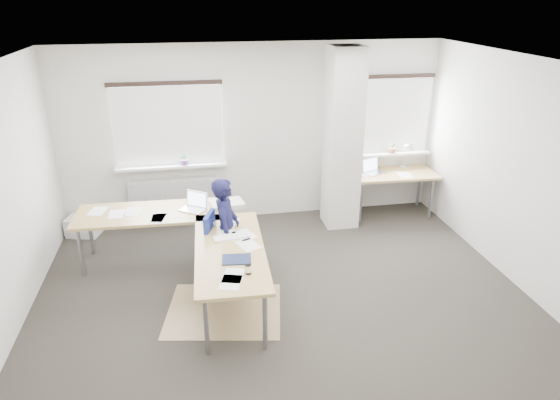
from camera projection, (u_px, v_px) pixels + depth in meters
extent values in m
plane|color=#282420|center=(283.00, 297.00, 6.14)|extent=(6.00, 6.00, 0.00)
cube|color=beige|center=(253.00, 134.00, 7.87)|extent=(6.00, 0.04, 2.80)
cube|color=beige|center=(353.00, 329.00, 3.34)|extent=(6.00, 0.04, 2.80)
cube|color=beige|center=(523.00, 175.00, 6.11)|extent=(0.04, 5.00, 2.80)
cube|color=white|center=(283.00, 64.00, 5.06)|extent=(6.00, 5.00, 0.04)
cube|color=beige|center=(343.00, 140.00, 7.59)|extent=(0.50, 0.50, 2.78)
cube|color=white|center=(168.00, 126.00, 7.55)|extent=(1.60, 0.04, 1.20)
cube|color=white|center=(168.00, 127.00, 7.51)|extent=(1.60, 0.02, 1.20)
cube|color=white|center=(172.00, 166.00, 7.72)|extent=(1.70, 0.20, 0.04)
cube|color=white|center=(393.00, 116.00, 8.15)|extent=(1.20, 0.04, 1.20)
cube|color=white|center=(394.00, 116.00, 8.11)|extent=(1.20, 0.02, 1.20)
cube|color=white|center=(391.00, 153.00, 8.33)|extent=(1.30, 0.20, 0.04)
cube|color=silver|center=(175.00, 197.00, 7.95)|extent=(1.40, 0.10, 0.60)
cylinder|color=#5E387C|center=(185.00, 162.00, 7.71)|extent=(0.12, 0.12, 0.08)
imported|color=#276229|center=(184.00, 160.00, 7.70)|extent=(0.09, 0.06, 0.17)
cylinder|color=#99563B|center=(392.00, 150.00, 8.28)|extent=(0.12, 0.12, 0.08)
imported|color=#276229|center=(392.00, 148.00, 8.27)|extent=(0.09, 0.07, 0.17)
cube|color=#937A50|center=(224.00, 310.00, 5.89)|extent=(1.50, 1.33, 0.01)
cube|color=white|center=(84.00, 226.00, 7.68)|extent=(0.54, 0.44, 0.29)
cube|color=#A08045|center=(151.00, 213.00, 6.74)|extent=(2.03, 0.87, 0.04)
cube|color=#A08045|center=(230.00, 250.00, 5.78)|extent=(0.87, 2.03, 0.04)
cylinder|color=gray|center=(81.00, 252.00, 6.49)|extent=(0.05, 0.05, 0.69)
cylinder|color=gray|center=(90.00, 232.00, 7.04)|extent=(0.05, 0.05, 0.69)
cylinder|color=gray|center=(218.00, 224.00, 7.28)|extent=(0.05, 0.05, 0.69)
cylinder|color=gray|center=(206.00, 326.00, 5.06)|extent=(0.05, 0.05, 0.69)
cylinder|color=gray|center=(265.00, 321.00, 5.14)|extent=(0.05, 0.05, 0.69)
cylinder|color=gray|center=(249.00, 241.00, 6.78)|extent=(0.05, 0.05, 0.69)
cube|color=#B7B7BC|center=(193.00, 210.00, 6.78)|extent=(0.40, 0.38, 0.01)
cube|color=#B7B7BC|center=(197.00, 199.00, 6.84)|extent=(0.29, 0.23, 0.22)
cube|color=silver|center=(197.00, 199.00, 6.84)|extent=(0.25, 0.19, 0.19)
cube|color=white|center=(232.00, 237.00, 6.02)|extent=(0.46, 0.21, 0.02)
cube|color=#151F3C|center=(237.00, 259.00, 5.53)|extent=(0.34, 0.27, 0.01)
cube|color=silver|center=(227.00, 204.00, 6.89)|extent=(0.50, 0.39, 0.07)
imported|color=white|center=(214.00, 223.00, 6.33)|extent=(0.09, 0.09, 0.07)
cylinder|color=silver|center=(248.00, 270.00, 5.25)|extent=(0.07, 0.07, 0.10)
cube|color=#A08045|center=(393.00, 174.00, 8.20)|extent=(1.42, 0.75, 0.04)
cylinder|color=gray|center=(361.00, 202.00, 8.03)|extent=(0.05, 0.05, 0.69)
cylinder|color=gray|center=(431.00, 198.00, 8.19)|extent=(0.05, 0.05, 0.69)
cylinder|color=gray|center=(352.00, 191.00, 8.48)|extent=(0.05, 0.05, 0.69)
cylinder|color=gray|center=(419.00, 187.00, 8.65)|extent=(0.05, 0.05, 0.69)
cube|color=#B7B7BC|center=(374.00, 173.00, 8.16)|extent=(0.39, 0.34, 0.01)
cube|color=#B7B7BC|center=(370.00, 164.00, 8.20)|extent=(0.32, 0.17, 0.22)
cube|color=silver|center=(370.00, 164.00, 8.20)|extent=(0.28, 0.14, 0.19)
cylinder|color=silver|center=(403.00, 166.00, 8.45)|extent=(0.10, 0.10, 0.02)
cylinder|color=silver|center=(404.00, 156.00, 8.38)|extent=(0.02, 0.16, 0.38)
cylinder|color=silver|center=(408.00, 145.00, 8.18)|extent=(0.02, 0.29, 0.13)
cone|color=silver|center=(412.00, 149.00, 8.06)|extent=(0.14, 0.16, 0.17)
cube|color=navy|center=(227.00, 252.00, 6.36)|extent=(0.52, 0.52, 0.07)
cube|color=navy|center=(210.00, 230.00, 6.27)|extent=(0.17, 0.35, 0.45)
cylinder|color=silver|center=(227.00, 264.00, 6.42)|extent=(0.05, 0.05, 0.30)
cylinder|color=black|center=(245.00, 279.00, 6.48)|extent=(0.06, 0.04, 0.05)
cylinder|color=black|center=(237.00, 269.00, 6.70)|extent=(0.05, 0.06, 0.05)
cylinder|color=black|center=(217.00, 271.00, 6.65)|extent=(0.05, 0.06, 0.05)
cylinder|color=black|center=(211.00, 282.00, 6.41)|extent=(0.06, 0.04, 0.05)
cylinder|color=black|center=(229.00, 287.00, 6.30)|extent=(0.03, 0.05, 0.05)
imported|color=black|center=(226.00, 229.00, 6.34)|extent=(0.42, 0.56, 1.37)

